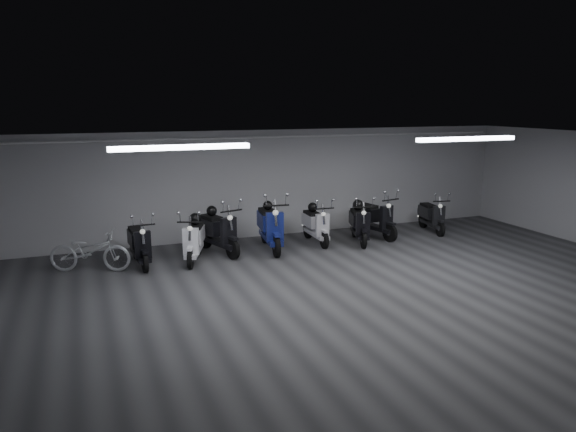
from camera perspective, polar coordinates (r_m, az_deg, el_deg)
name	(u,v)px	position (r m, az deg, el deg)	size (l,w,h in m)	color
floor	(360,296)	(10.17, 7.57, -8.37)	(14.00, 10.00, 0.01)	#353537
ceiling	(364,143)	(9.57, 8.03, 7.63)	(14.00, 10.00, 0.01)	gray
back_wall	(270,183)	(14.28, -1.95, 3.44)	(14.00, 0.01, 2.80)	#ADADB0
fluor_strip_left	(181,147)	(9.51, -11.21, 7.10)	(2.40, 0.18, 0.08)	white
fluor_strip_right	(467,139)	(12.09, 18.29, 7.71)	(2.40, 0.18, 0.08)	white
conduit	(270,137)	(14.07, -1.87, 8.32)	(0.05, 0.05, 13.60)	white
scooter_1	(139,237)	(12.16, -15.41, -2.19)	(0.56, 1.69, 1.26)	black
scooter_2	(194,234)	(12.20, -9.88, -1.86)	(0.57, 1.70, 1.27)	white
scooter_3	(218,225)	(12.74, -7.40, -0.92)	(0.62, 1.86, 1.39)	black
scooter_4	(270,219)	(12.95, -1.88, -0.36)	(0.67, 2.01, 1.50)	navy
scooter_6	(316,219)	(13.60, 2.96, -0.36)	(0.55, 1.65, 1.23)	silver
scooter_7	(360,218)	(13.75, 7.54, -0.23)	(0.57, 1.70, 1.27)	black
scooter_8	(374,212)	(14.36, 9.06, 0.41)	(0.60, 1.81, 1.35)	black
scooter_9	(432,211)	(15.28, 14.93, 0.52)	(0.53, 1.59, 1.18)	black
bicycle	(90,246)	(12.08, -20.16, -3.02)	(0.59, 1.67, 1.08)	silver
helmet_0	(195,219)	(12.37, -9.75, -0.31)	(0.27, 0.27, 0.27)	black
helmet_1	(268,205)	(13.16, -2.14, 1.13)	(0.23, 0.23, 0.23)	black
helmet_2	(313,207)	(13.75, 2.61, 0.93)	(0.25, 0.25, 0.25)	black
helmet_3	(212,211)	(12.90, -8.03, 0.54)	(0.25, 0.25, 0.25)	black
helmet_4	(358,205)	(13.92, 7.38, 1.16)	(0.28, 0.28, 0.28)	black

